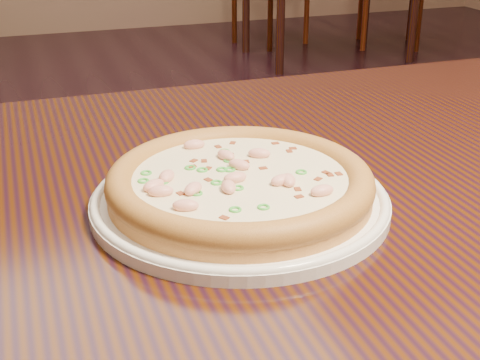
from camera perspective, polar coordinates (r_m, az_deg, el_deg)
name	(u,v)px	position (r m, az deg, el deg)	size (l,w,h in m)	color
hero_table	(321,248)	(0.81, 6.89, -5.82)	(1.20, 0.80, 0.75)	black
plate	(240,199)	(0.68, 0.00, -1.64)	(0.30, 0.30, 0.02)	white
pizza	(240,183)	(0.67, -0.02, -0.23)	(0.27, 0.27, 0.03)	gold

